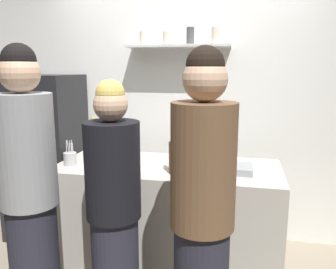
% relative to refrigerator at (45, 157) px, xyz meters
% --- Properties ---
extents(back_wall_assembly, '(4.80, 0.32, 2.60)m').
position_rel_refrigerator_xyz_m(back_wall_assembly, '(1.33, 0.40, 0.50)').
color(back_wall_assembly, white).
rests_on(back_wall_assembly, ground).
extents(refrigerator, '(0.68, 0.62, 1.60)m').
position_rel_refrigerator_xyz_m(refrigerator, '(0.00, 0.00, 0.00)').
color(refrigerator, black).
rests_on(refrigerator, ground).
extents(counter, '(1.76, 0.76, 0.90)m').
position_rel_refrigerator_xyz_m(counter, '(1.33, -0.38, -0.35)').
color(counter, '#B7B2A8').
rests_on(counter, ground).
extents(baking_pan, '(0.34, 0.24, 0.05)m').
position_rel_refrigerator_xyz_m(baking_pan, '(1.81, -0.44, 0.13)').
color(baking_pan, gray).
rests_on(baking_pan, counter).
extents(utensil_holder, '(0.10, 0.10, 0.20)m').
position_rel_refrigerator_xyz_m(utensil_holder, '(0.57, -0.54, 0.16)').
color(utensil_holder, '#B2B2B7').
rests_on(utensil_holder, counter).
extents(wine_bottle_dark_glass, '(0.08, 0.08, 0.33)m').
position_rel_refrigerator_xyz_m(wine_bottle_dark_glass, '(0.59, -0.13, 0.23)').
color(wine_bottle_dark_glass, black).
rests_on(wine_bottle_dark_glass, counter).
extents(wine_bottle_amber_glass, '(0.07, 0.07, 0.35)m').
position_rel_refrigerator_xyz_m(wine_bottle_amber_glass, '(1.41, -0.57, 0.24)').
color(wine_bottle_amber_glass, '#472814').
rests_on(wine_bottle_amber_glass, counter).
extents(water_bottle_plastic, '(0.09, 0.09, 0.24)m').
position_rel_refrigerator_xyz_m(water_bottle_plastic, '(0.94, -0.48, 0.21)').
color(water_bottle_plastic, silver).
rests_on(water_bottle_plastic, counter).
extents(person_blonde, '(0.34, 0.34, 1.60)m').
position_rel_refrigerator_xyz_m(person_blonde, '(1.14, -1.06, -0.01)').
color(person_blonde, '#262633').
rests_on(person_blonde, ground).
extents(person_brown_jacket, '(0.34, 0.34, 1.77)m').
position_rel_refrigerator_xyz_m(person_brown_jacket, '(1.71, -1.24, 0.09)').
color(person_brown_jacket, '#262633').
rests_on(person_brown_jacket, ground).
extents(person_grey_hoodie, '(0.34, 0.34, 1.80)m').
position_rel_refrigerator_xyz_m(person_grey_hoodie, '(0.65, -1.20, 0.10)').
color(person_grey_hoodie, '#262633').
rests_on(person_grey_hoodie, ground).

